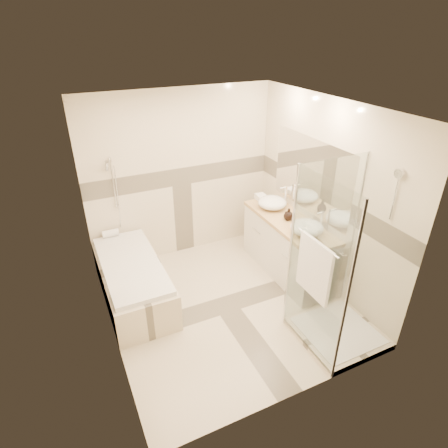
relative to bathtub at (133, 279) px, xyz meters
name	(u,v)px	position (x,y,z in m)	size (l,w,h in m)	color
room	(229,218)	(1.08, -0.64, 0.95)	(2.82, 3.02, 2.52)	beige
bathtub	(133,279)	(0.00, 0.00, 0.00)	(0.75, 1.70, 0.56)	beige
vanity	(287,246)	(2.15, -0.35, 0.12)	(0.58, 1.62, 0.85)	silver
shower_enclosure	(330,301)	(1.86, -1.62, 0.20)	(0.96, 0.93, 2.04)	beige
vessel_sink_near	(272,203)	(2.13, 0.08, 0.63)	(0.42, 0.42, 0.17)	white
vessel_sink_far	(307,228)	(2.13, -0.74, 0.63)	(0.42, 0.42, 0.17)	white
faucet_near	(285,194)	(2.34, 0.08, 0.72)	(0.13, 0.03, 0.31)	silver
faucet_far	(321,219)	(2.35, -0.74, 0.70)	(0.11, 0.03, 0.27)	silver
amenity_bottle_a	(288,214)	(2.13, -0.33, 0.63)	(0.08, 0.08, 0.17)	black
amenity_bottle_b	(289,214)	(2.13, -0.33, 0.63)	(0.13, 0.13, 0.17)	black
folded_towels	(262,198)	(2.13, 0.37, 0.58)	(0.15, 0.24, 0.08)	white
rolled_towel	(111,233)	(-0.10, 0.77, 0.30)	(0.10, 0.10, 0.22)	white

